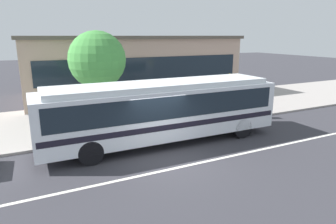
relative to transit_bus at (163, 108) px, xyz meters
The scene contains 8 objects.
ground_plane 2.75m from the transit_bus, 110.89° to the right, with size 120.00×120.00×0.00m, color #35353B.
sidewalk_slab 5.64m from the transit_bus, 98.27° to the left, with size 60.00×8.00×0.12m, color #A39B95.
lane_stripe_center 3.39m from the transit_bus, 105.33° to the right, with size 56.00×0.16×0.01m, color silver.
transit_bus is the anchor object (origin of this frame).
pedestrian_waiting_near_sign 2.36m from the transit_bus, 79.76° to the left, with size 0.45×0.45×1.75m.
bus_stop_sign 5.84m from the transit_bus, 20.42° to the left, with size 0.12×0.44×2.61m.
street_tree_near_stop 5.34m from the transit_bus, 111.46° to the left, with size 3.19×3.19×5.11m.
station_building 12.63m from the transit_bus, 77.99° to the left, with size 17.21×8.95×4.93m.
Camera 1 is at (-4.98, -10.12, 4.94)m, focal length 31.90 mm.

